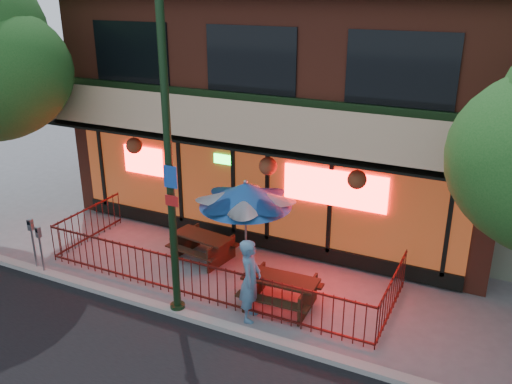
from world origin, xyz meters
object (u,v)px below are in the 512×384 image
picnic_table_right (280,288)px  parking_meter_far (32,236)px  patio_umbrella (246,194)px  pedestrian (250,280)px  street_light (170,176)px  picnic_table_left (203,243)px  parking_meter_near (40,243)px

picnic_table_right → parking_meter_far: (-6.11, -1.22, 0.49)m
patio_umbrella → pedestrian: (0.93, -1.60, -1.21)m
street_light → patio_umbrella: street_light is taller
picnic_table_left → parking_meter_far: (-3.40, -2.38, 0.51)m
pedestrian → parking_meter_near: pedestrian is taller
picnic_table_right → patio_umbrella: bearing=145.9°
picnic_table_right → patio_umbrella: (-1.31, 0.89, 1.67)m
pedestrian → parking_meter_far: size_ratio=1.32×
street_light → parking_meter_far: 4.74m
patio_umbrella → parking_meter_near: size_ratio=1.94×
picnic_table_left → parking_meter_near: (-3.07, -2.46, 0.43)m
picnic_table_right → parking_meter_far: 6.25m
parking_meter_near → parking_meter_far: 0.35m
picnic_table_left → patio_umbrella: (1.40, -0.27, 1.69)m
picnic_table_right → picnic_table_left: bearing=156.8°
street_light → pedestrian: bearing=18.3°
parking_meter_far → street_light: bearing=-0.0°
street_light → pedestrian: (1.52, 0.50, -2.23)m
street_light → parking_meter_near: (-3.87, -0.08, -2.28)m
parking_meter_near → patio_umbrella: bearing=26.0°
picnic_table_right → parking_meter_near: 5.94m
street_light → picnic_table_left: 3.70m
picnic_table_left → pedestrian: pedestrian is taller
picnic_table_right → patio_umbrella: patio_umbrella is taller
parking_meter_near → parking_meter_far: bearing=166.3°
picnic_table_left → parking_meter_near: parking_meter_near is taller
picnic_table_left → parking_meter_near: 3.96m
picnic_table_right → parking_meter_far: bearing=-168.7°
picnic_table_left → patio_umbrella: 2.21m
picnic_table_left → picnic_table_right: size_ratio=1.02×
street_light → parking_meter_far: bearing=180.0°
pedestrian → parking_meter_near: 5.43m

